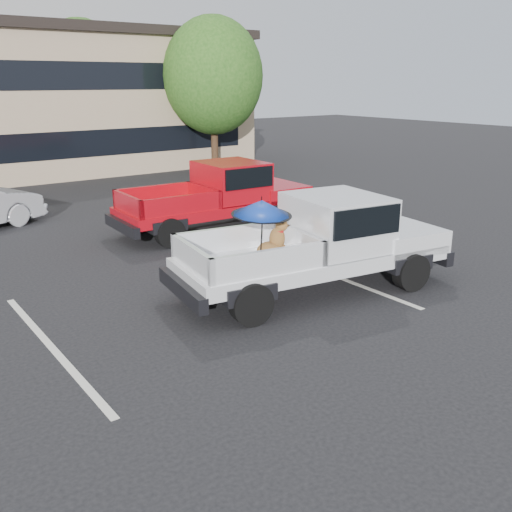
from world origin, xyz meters
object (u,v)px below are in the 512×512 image
(tree_right, at_px, (213,76))
(red_pickup, at_px, (226,193))
(silver_pickup, at_px, (327,238))
(tree_back, at_px, (82,72))

(tree_right, bearing_deg, red_pickup, -120.82)
(red_pickup, bearing_deg, tree_right, 61.48)
(tree_right, height_order, silver_pickup, tree_right)
(tree_right, distance_m, silver_pickup, 16.33)
(silver_pickup, bearing_deg, tree_back, 89.23)
(tree_back, relative_size, silver_pickup, 1.20)
(silver_pickup, bearing_deg, tree_right, 73.88)
(tree_back, xyz_separation_m, red_pickup, (-2.54, -17.29, -3.39))
(tree_back, height_order, silver_pickup, tree_back)
(tree_right, relative_size, silver_pickup, 1.15)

